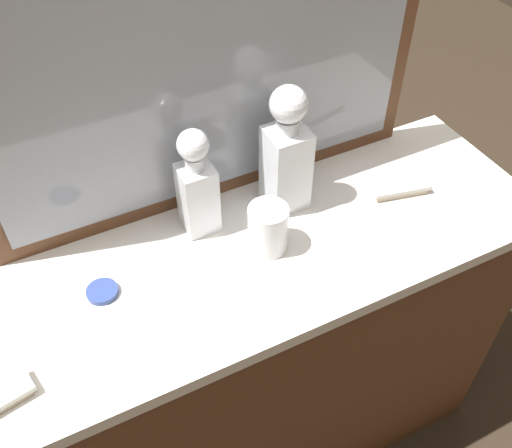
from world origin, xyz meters
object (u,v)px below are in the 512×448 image
(crystal_decanter_front, at_px, (197,191))
(crystal_tumbler_left, at_px, (268,230))
(crystal_decanter_far_left, at_px, (286,160))
(porcelain_dish, at_px, (102,292))
(silver_brush_front, at_px, (399,188))

(crystal_decanter_front, xyz_separation_m, crystal_tumbler_left, (0.10, -0.12, -0.05))
(crystal_decanter_far_left, bearing_deg, porcelain_dish, -170.86)
(crystal_decanter_far_left, xyz_separation_m, crystal_tumbler_left, (-0.10, -0.11, -0.07))
(crystal_decanter_front, xyz_separation_m, silver_brush_front, (0.46, -0.11, -0.09))
(crystal_tumbler_left, relative_size, silver_brush_front, 0.74)
(crystal_decanter_front, height_order, silver_brush_front, crystal_decanter_front)
(crystal_tumbler_left, bearing_deg, crystal_decanter_front, 130.73)
(crystal_decanter_far_left, relative_size, porcelain_dish, 4.82)
(crystal_tumbler_left, distance_m, porcelain_dish, 0.36)
(porcelain_dish, bearing_deg, crystal_decanter_front, 19.51)
(crystal_tumbler_left, xyz_separation_m, porcelain_dish, (-0.35, 0.03, -0.04))
(crystal_decanter_front, height_order, porcelain_dish, crystal_decanter_front)
(crystal_decanter_far_left, bearing_deg, silver_brush_front, -19.24)
(crystal_decanter_front, relative_size, porcelain_dish, 4.05)
(crystal_decanter_far_left, height_order, silver_brush_front, crystal_decanter_far_left)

